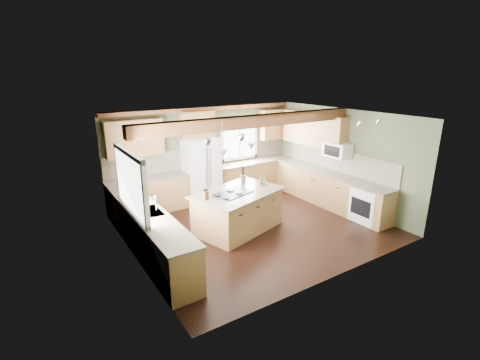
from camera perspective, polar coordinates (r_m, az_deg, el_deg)
floor at (r=8.31m, az=2.36°, el=-7.61°), size 5.60×5.60×0.00m
ceiling at (r=7.58m, az=2.61°, el=10.49°), size 5.60×5.60×0.00m
wall_back at (r=9.92m, az=-5.87°, el=4.46°), size 5.60×0.00×5.60m
wall_left at (r=6.71m, az=-17.51°, el=-2.69°), size 0.00×5.00×5.00m
wall_right at (r=9.68m, az=16.20°, el=3.52°), size 0.00×5.00×5.00m
ceiling_beam at (r=7.68m, az=2.16°, el=9.61°), size 5.55×0.26×0.26m
soffit_trim at (r=9.63m, az=-5.82°, el=11.55°), size 5.55×0.20×0.10m
backsplash_back at (r=9.93m, az=-5.81°, el=3.94°), size 5.58×0.03×0.58m
backsplash_right at (r=9.72m, az=15.87°, el=3.06°), size 0.03×3.70×0.58m
base_cab_back_left at (r=9.25m, az=-14.77°, el=-2.57°), size 2.02×0.60×0.88m
counter_back_left at (r=9.11m, az=-14.99°, el=0.15°), size 2.06×0.64×0.04m
base_cab_back_right at (r=10.64m, az=2.18°, el=0.63°), size 2.62×0.60×0.88m
counter_back_right at (r=10.51m, az=2.20°, el=3.03°), size 2.66×0.64×0.04m
base_cab_left at (r=7.16m, az=-14.66°, el=-8.63°), size 0.60×3.70×0.88m
counter_left at (r=6.97m, az=-14.95°, el=-5.22°), size 0.64×3.74×0.04m
base_cab_right at (r=9.73m, az=14.38°, el=-1.54°), size 0.60×3.70×0.88m
counter_right at (r=9.60m, az=14.58°, el=1.06°), size 0.64×3.74×0.04m
upper_cab_back_left at (r=8.93m, az=-16.99°, el=6.59°), size 1.40×0.35×0.90m
upper_cab_over_fridge at (r=9.48m, az=-7.18°, el=9.04°), size 0.96×0.35×0.70m
upper_cab_right at (r=10.03m, az=11.98°, el=8.10°), size 0.35×2.20×0.90m
upper_cab_back_corner at (r=10.88m, az=5.44°, el=9.10°), size 0.90×0.35×0.90m
window_left at (r=6.68m, az=-17.65°, el=-0.52°), size 0.04×1.60×1.05m
window_back at (r=10.41m, az=-0.19°, el=6.57°), size 1.10×0.04×1.00m
sink at (r=6.97m, az=-14.95°, el=-5.19°), size 0.50×0.65×0.03m
faucet at (r=6.97m, az=-13.64°, el=-3.81°), size 0.02×0.02×0.28m
dishwasher at (r=6.08m, az=-10.53°, el=-13.42°), size 0.60×0.60×0.84m
oven at (r=8.96m, az=20.37°, el=-3.85°), size 0.60×0.72×0.84m
microwave at (r=9.43m, az=15.66°, el=4.77°), size 0.40×0.70×0.38m
pendant_left at (r=7.22m, az=-2.85°, el=4.34°), size 0.18×0.18×0.16m
pendant_right at (r=7.92m, az=1.86°, el=5.52°), size 0.18×0.18×0.16m
refrigerator at (r=9.56m, az=-6.36°, el=1.47°), size 0.90×0.74×1.80m
island at (r=8.00m, az=-0.37°, el=-5.16°), size 2.14×1.65×0.88m
island_top at (r=7.84m, az=-0.37°, el=-2.06°), size 2.30×1.80×0.04m
cooktop at (r=7.71m, az=-1.14°, el=-2.14°), size 0.94×0.76×0.02m
knife_block at (r=7.37m, az=-5.67°, el=-2.50°), size 0.13×0.11×0.19m
utensil_crock at (r=8.46m, az=0.52°, el=0.21°), size 0.16×0.16×0.18m
bottle_tray at (r=8.28m, az=3.77°, el=-0.10°), size 0.23×0.23×0.21m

